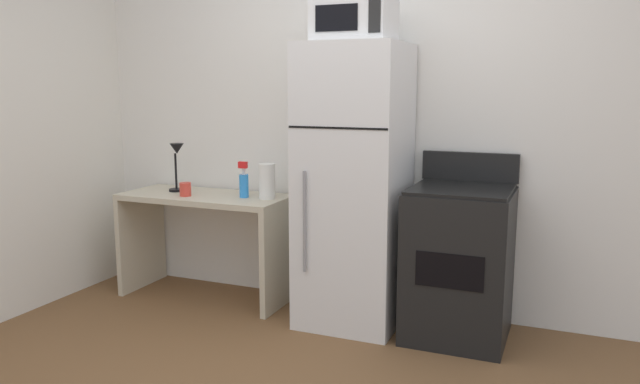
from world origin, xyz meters
The scene contains 9 objects.
wall_back_white centered at (0.00, 1.70, 1.30)m, with size 5.00×0.10×2.60m, color white.
desk centered at (-1.20, 1.37, 0.53)m, with size 1.21×0.52×0.75m.
desk_lamp centered at (-1.45, 1.39, 0.99)m, with size 0.14×0.12×0.35m.
spray_bottle centered at (-0.89, 1.37, 0.85)m, with size 0.06×0.06×0.25m.
coffee_mug centered at (-1.29, 1.26, 0.80)m, with size 0.08×0.08×0.10m, color #D83F33.
paper_towel_roll centered at (-0.72, 1.39, 0.87)m, with size 0.11×0.11×0.24m, color white.
refrigerator centered at (-0.07, 1.32, 0.88)m, with size 0.62×0.64×1.77m.
microwave centered at (-0.07, 1.30, 1.90)m, with size 0.46×0.35×0.26m.
oven_range centered at (0.60, 1.33, 0.47)m, with size 0.59×0.61×1.10m.
Camera 1 is at (1.19, -2.26, 1.51)m, focal length 34.35 mm.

